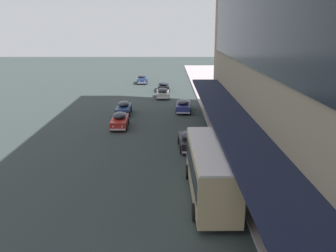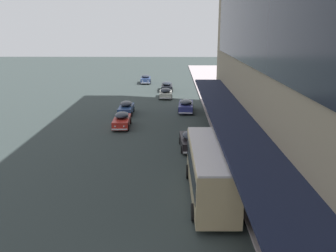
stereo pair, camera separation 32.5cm
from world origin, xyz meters
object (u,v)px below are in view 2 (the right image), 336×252
sedan_oncoming_rear (167,86)px  pedestrian_at_kerb (291,236)px  sedan_trailing_mid (166,93)px  sedan_oncoming_front (122,120)px  transit_bus_kerbside_front (210,169)px  sedan_second_near (186,106)px  sedan_lead_mid (191,140)px  sedan_second_mid (146,79)px  sedan_lead_near (126,108)px

sedan_oncoming_rear → pedestrian_at_kerb: 47.33m
sedan_trailing_mid → sedan_oncoming_front: size_ratio=0.95×
transit_bus_kerbside_front → sedan_second_near: (-0.72, 24.71, -1.17)m
transit_bus_kerbside_front → pedestrian_at_kerb: (3.17, -6.38, -0.78)m
sedan_lead_mid → sedan_trailing_mid: sedan_lead_mid is taller
sedan_oncoming_front → pedestrian_at_kerb: 25.95m
sedan_second_mid → pedestrian_at_kerb: 56.27m
sedan_oncoming_rear → sedan_lead_mid: 30.79m
sedan_oncoming_rear → sedan_second_near: size_ratio=0.96×
sedan_second_mid → sedan_oncoming_front: (-0.30, -31.76, 0.01)m
transit_bus_kerbside_front → sedan_oncoming_front: 18.86m
sedan_lead_near → sedan_trailing_mid: bearing=66.7°
sedan_second_near → sedan_second_mid: bearing=105.9°
sedan_oncoming_rear → sedan_lead_near: (-4.74, -17.36, 0.02)m
sedan_second_mid → sedan_lead_near: bearing=-91.3°
sedan_second_mid → sedan_oncoming_rear: sedan_second_mid is taller
sedan_trailing_mid → pedestrian_at_kerb: 40.89m
pedestrian_at_kerb → transit_bus_kerbside_front: bearing=116.4°
sedan_trailing_mid → sedan_lead_near: 11.80m
sedan_lead_near → pedestrian_at_kerb: pedestrian_at_kerb is taller
transit_bus_kerbside_front → sedan_oncoming_front: bearing=114.7°
sedan_lead_mid → sedan_lead_near: bearing=119.2°
sedan_oncoming_rear → sedan_trailing_mid: sedan_oncoming_rear is taller
transit_bus_kerbside_front → sedan_lead_near: transit_bus_kerbside_front is taller
transit_bus_kerbside_front → sedan_second_near: 24.75m
sedan_lead_mid → pedestrian_at_kerb: bearing=-76.5°
pedestrian_at_kerb → sedan_second_near: bearing=97.1°
sedan_second_mid → sedan_oncoming_rear: (4.17, -8.37, -0.02)m
sedan_second_near → sedan_lead_near: bearing=-168.0°
sedan_trailing_mid → sedan_lead_near: bearing=-113.3°
sedan_oncoming_front → sedan_second_near: size_ratio=0.91×
sedan_oncoming_front → pedestrian_at_kerb: (11.05, -23.48, 0.39)m
sedan_oncoming_front → pedestrian_at_kerb: pedestrian_at_kerb is taller
sedan_second_mid → sedan_second_near: 25.10m
sedan_second_near → pedestrian_at_kerb: bearing=-82.9°
sedan_second_near → sedan_trailing_mid: bearing=106.6°
sedan_oncoming_front → sedan_second_mid: bearing=89.5°
transit_bus_kerbside_front → sedan_oncoming_front: (-7.88, 17.10, -1.17)m
sedan_lead_near → sedan_second_near: 7.60m
sedan_trailing_mid → sedan_oncoming_front: bearing=-104.6°
sedan_oncoming_front → sedan_lead_near: size_ratio=1.02×
sedan_lead_mid → sedan_second_near: 14.89m
sedan_second_mid → pedestrian_at_kerb: (10.75, -55.24, 0.40)m
sedan_lead_near → sedan_oncoming_rear: bearing=74.7°
sedan_lead_near → pedestrian_at_kerb: 31.61m
sedan_oncoming_rear → pedestrian_at_kerb: size_ratio=2.62×
transit_bus_kerbside_front → sedan_lead_mid: (-0.73, 9.82, -1.16)m
sedan_lead_mid → sedan_lead_near: sedan_lead_mid is taller
sedan_oncoming_front → sedan_trailing_mid: bearing=75.4°
sedan_second_mid → sedan_trailing_mid: (4.10, -14.89, -0.03)m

